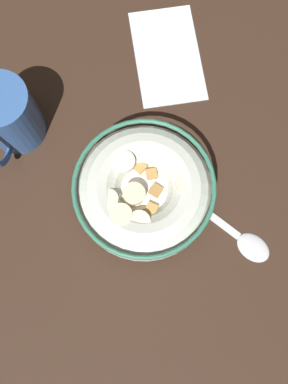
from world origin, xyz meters
TOP-DOWN VIEW (x-y plane):
  - ground_plane at (0.00, 0.00)cm, footprint 124.95×124.95cm
  - cereal_bowl at (0.02, -0.02)cm, footprint 17.85×17.85cm
  - spoon at (3.90, 13.50)cm, footprint 10.04×14.91cm
  - coffee_mug at (-7.24, -18.69)cm, footprint 10.82×7.65cm
  - folded_napkin at (-21.63, 0.61)cm, footprint 17.73×13.44cm

SIDE VIEW (x-z plane):
  - ground_plane at x=0.00cm, z-range -2.00..0.00cm
  - folded_napkin at x=-21.63cm, z-range 0.00..0.30cm
  - spoon at x=3.90cm, z-range -0.05..0.75cm
  - cereal_bowl at x=0.02cm, z-range 0.19..6.48cm
  - coffee_mug at x=-7.24cm, z-range 0.00..9.90cm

